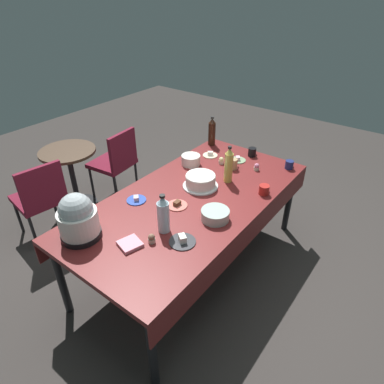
{
  "coord_description": "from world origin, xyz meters",
  "views": [
    {
      "loc": [
        -1.82,
        -1.39,
        2.26
      ],
      "look_at": [
        0.0,
        0.0,
        0.8
      ],
      "focal_mm": 31.15,
      "sensor_mm": 36.0,
      "label": 1
    }
  ],
  "objects_px": {
    "frosted_layer_cake": "(200,181)",
    "soda_bottle_cola": "(212,132)",
    "ceramic_snack_bowl": "(191,160)",
    "soda_bottle_water": "(163,215)",
    "slow_cooker": "(78,218)",
    "cupcake_rose": "(152,239)",
    "cupcake_berry": "(257,167)",
    "round_cafe_table": "(71,168)",
    "dessert_plate_cream": "(210,155)",
    "coffee_mug_red": "(264,190)",
    "dessert_plate_cobalt": "(136,200)",
    "maroon_chair_left": "(41,196)",
    "coffee_mug_black": "(252,152)",
    "potluck_table": "(192,203)",
    "coffee_mug_navy": "(289,165)",
    "glass_salad_bowl": "(215,215)",
    "cupcake_lemon": "(221,161)",
    "dessert_plate_sage": "(238,160)",
    "maroon_chair_right": "(116,160)",
    "dessert_plate_charcoal": "(182,241)",
    "soda_bottle_ginger_ale": "(229,165)",
    "dessert_plate_coral": "(177,205)",
    "coffee_mug_tan": "(234,164)"
  },
  "relations": [
    {
      "from": "frosted_layer_cake",
      "to": "soda_bottle_cola",
      "type": "relative_size",
      "value": 0.98
    },
    {
      "from": "ceramic_snack_bowl",
      "to": "soda_bottle_water",
      "type": "bearing_deg",
      "value": -153.19
    },
    {
      "from": "slow_cooker",
      "to": "cupcake_rose",
      "type": "bearing_deg",
      "value": -59.71
    },
    {
      "from": "cupcake_berry",
      "to": "round_cafe_table",
      "type": "xyz_separation_m",
      "value": [
        -0.79,
        1.85,
        -0.28
      ]
    },
    {
      "from": "soda_bottle_cola",
      "to": "cupcake_berry",
      "type": "bearing_deg",
      "value": -108.51
    },
    {
      "from": "dessert_plate_cream",
      "to": "slow_cooker",
      "type": "bearing_deg",
      "value": -179.68
    },
    {
      "from": "coffee_mug_red",
      "to": "cupcake_rose",
      "type": "bearing_deg",
      "value": 162.2
    },
    {
      "from": "dessert_plate_cobalt",
      "to": "maroon_chair_left",
      "type": "bearing_deg",
      "value": 102.68
    },
    {
      "from": "coffee_mug_black",
      "to": "potluck_table",
      "type": "bearing_deg",
      "value": 178.73
    },
    {
      "from": "coffee_mug_black",
      "to": "coffee_mug_navy",
      "type": "distance_m",
      "value": 0.41
    },
    {
      "from": "dessert_plate_cream",
      "to": "cupcake_berry",
      "type": "distance_m",
      "value": 0.52
    },
    {
      "from": "glass_salad_bowl",
      "to": "dessert_plate_cobalt",
      "type": "height_order",
      "value": "glass_salad_bowl"
    },
    {
      "from": "ceramic_snack_bowl",
      "to": "cupcake_lemon",
      "type": "height_order",
      "value": "ceramic_snack_bowl"
    },
    {
      "from": "dessert_plate_sage",
      "to": "dessert_plate_cream",
      "type": "height_order",
      "value": "dessert_plate_cream"
    },
    {
      "from": "ceramic_snack_bowl",
      "to": "maroon_chair_right",
      "type": "height_order",
      "value": "maroon_chair_right"
    },
    {
      "from": "dessert_plate_charcoal",
      "to": "dessert_plate_cobalt",
      "type": "relative_size",
      "value": 1.16
    },
    {
      "from": "slow_cooker",
      "to": "cupcake_rose",
      "type": "relative_size",
      "value": 5.09
    },
    {
      "from": "soda_bottle_water",
      "to": "coffee_mug_navy",
      "type": "height_order",
      "value": "soda_bottle_water"
    },
    {
      "from": "dessert_plate_charcoal",
      "to": "soda_bottle_ginger_ale",
      "type": "xyz_separation_m",
      "value": [
        0.88,
        0.19,
        0.14
      ]
    },
    {
      "from": "dessert_plate_coral",
      "to": "soda_bottle_ginger_ale",
      "type": "distance_m",
      "value": 0.6
    },
    {
      "from": "coffee_mug_black",
      "to": "cupcake_berry",
      "type": "bearing_deg",
      "value": -143.4
    },
    {
      "from": "coffee_mug_black",
      "to": "slow_cooker",
      "type": "bearing_deg",
      "value": 169.78
    },
    {
      "from": "dessert_plate_sage",
      "to": "dessert_plate_charcoal",
      "type": "relative_size",
      "value": 0.85
    },
    {
      "from": "soda_bottle_water",
      "to": "dessert_plate_sage",
      "type": "bearing_deg",
      "value": 6.48
    },
    {
      "from": "ceramic_snack_bowl",
      "to": "potluck_table",
      "type": "bearing_deg",
      "value": -141.56
    },
    {
      "from": "coffee_mug_navy",
      "to": "maroon_chair_right",
      "type": "relative_size",
      "value": 0.13
    },
    {
      "from": "dessert_plate_sage",
      "to": "soda_bottle_ginger_ale",
      "type": "xyz_separation_m",
      "value": [
        -0.4,
        -0.14,
        0.15
      ]
    },
    {
      "from": "glass_salad_bowl",
      "to": "soda_bottle_ginger_ale",
      "type": "relative_size",
      "value": 0.63
    },
    {
      "from": "cupcake_lemon",
      "to": "soda_bottle_ginger_ale",
      "type": "bearing_deg",
      "value": -136.98
    },
    {
      "from": "cupcake_rose",
      "to": "soda_bottle_ginger_ale",
      "type": "xyz_separation_m",
      "value": [
        1.01,
        0.03,
        0.13
      ]
    },
    {
      "from": "slow_cooker",
      "to": "soda_bottle_ginger_ale",
      "type": "distance_m",
      "value": 1.33
    },
    {
      "from": "dessert_plate_charcoal",
      "to": "dessert_plate_coral",
      "type": "bearing_deg",
      "value": 44.16
    },
    {
      "from": "ceramic_snack_bowl",
      "to": "dessert_plate_sage",
      "type": "relative_size",
      "value": 1.16
    },
    {
      "from": "coffee_mug_navy",
      "to": "coffee_mug_red",
      "type": "relative_size",
      "value": 0.92
    },
    {
      "from": "soda_bottle_cola",
      "to": "maroon_chair_left",
      "type": "bearing_deg",
      "value": 147.66
    },
    {
      "from": "frosted_layer_cake",
      "to": "coffee_mug_red",
      "type": "height_order",
      "value": "frosted_layer_cake"
    },
    {
      "from": "dessert_plate_cream",
      "to": "soda_bottle_cola",
      "type": "relative_size",
      "value": 0.48
    },
    {
      "from": "soda_bottle_cola",
      "to": "maroon_chair_right",
      "type": "distance_m",
      "value": 1.18
    },
    {
      "from": "dessert_plate_sage",
      "to": "dessert_plate_cobalt",
      "type": "relative_size",
      "value": 0.99
    },
    {
      "from": "maroon_chair_right",
      "to": "cupcake_berry",
      "type": "bearing_deg",
      "value": -78.57
    },
    {
      "from": "soda_bottle_cola",
      "to": "coffee_mug_tan",
      "type": "relative_size",
      "value": 2.63
    },
    {
      "from": "dessert_plate_sage",
      "to": "dessert_plate_cobalt",
      "type": "distance_m",
      "value": 1.15
    },
    {
      "from": "soda_bottle_water",
      "to": "coffee_mug_black",
      "type": "bearing_deg",
      "value": 3.22
    },
    {
      "from": "soda_bottle_cola",
      "to": "coffee_mug_tan",
      "type": "bearing_deg",
      "value": -124.65
    },
    {
      "from": "cupcake_rose",
      "to": "soda_bottle_ginger_ale",
      "type": "bearing_deg",
      "value": 1.47
    },
    {
      "from": "coffee_mug_red",
      "to": "dessert_plate_cobalt",
      "type": "bearing_deg",
      "value": 132.79
    },
    {
      "from": "coffee_mug_navy",
      "to": "coffee_mug_tan",
      "type": "bearing_deg",
      "value": 127.69
    },
    {
      "from": "coffee_mug_black",
      "to": "coffee_mug_navy",
      "type": "relative_size",
      "value": 1.04
    },
    {
      "from": "soda_bottle_ginger_ale",
      "to": "soda_bottle_cola",
      "type": "height_order",
      "value": "soda_bottle_ginger_ale"
    },
    {
      "from": "dessert_plate_sage",
      "to": "soda_bottle_ginger_ale",
      "type": "relative_size",
      "value": 0.47
    }
  ]
}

